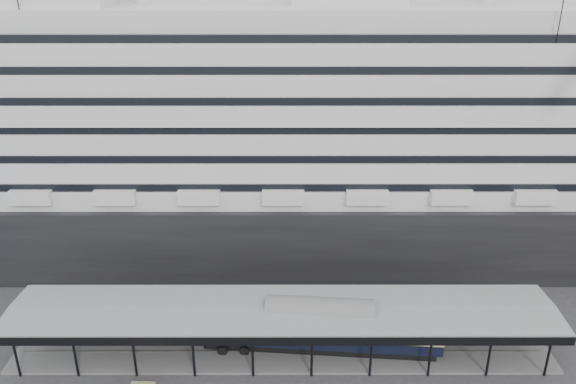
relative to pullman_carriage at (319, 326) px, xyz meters
name	(u,v)px	position (x,y,z in m)	size (l,w,h in m)	color
ground	(282,382)	(-3.83, -5.00, -2.97)	(200.00, 200.00, 0.00)	#343436
cruise_ship	(284,114)	(-3.78, 27.00, 15.38)	(130.00, 30.00, 43.90)	black
platform_canopy	(283,330)	(-3.83, 0.00, -0.60)	(56.00, 9.18, 5.30)	slate
pullman_carriage	(319,326)	(0.00, 0.00, 0.00)	(25.33, 5.35, 24.69)	black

